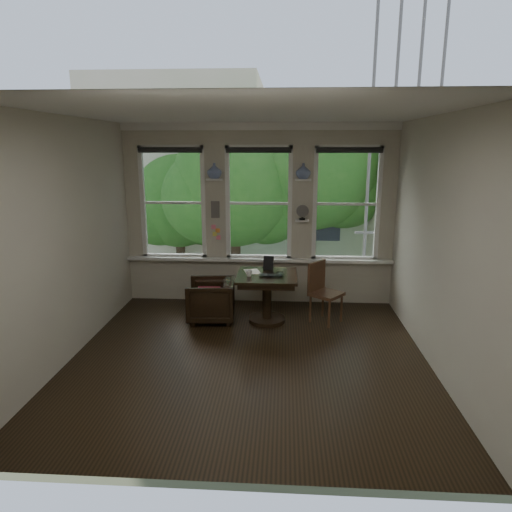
# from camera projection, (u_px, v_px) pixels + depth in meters

# --- Properties ---
(ground) EXTENTS (4.50, 4.50, 0.00)m
(ground) POSITION_uv_depth(u_px,v_px,m) (249.00, 357.00, 5.85)
(ground) COLOR black
(ground) RESTS_ON ground
(ceiling) EXTENTS (4.50, 4.50, 0.00)m
(ceiling) POSITION_uv_depth(u_px,v_px,m) (248.00, 113.00, 5.14)
(ceiling) COLOR silver
(ceiling) RESTS_ON ground
(wall_back) EXTENTS (4.50, 0.00, 4.50)m
(wall_back) POSITION_uv_depth(u_px,v_px,m) (259.00, 215.00, 7.68)
(wall_back) COLOR beige
(wall_back) RESTS_ON ground
(wall_front) EXTENTS (4.50, 0.00, 4.50)m
(wall_front) POSITION_uv_depth(u_px,v_px,m) (224.00, 306.00, 3.31)
(wall_front) COLOR beige
(wall_front) RESTS_ON ground
(wall_left) EXTENTS (0.00, 4.50, 4.50)m
(wall_left) POSITION_uv_depth(u_px,v_px,m) (67.00, 240.00, 5.63)
(wall_left) COLOR beige
(wall_left) RESTS_ON ground
(wall_right) EXTENTS (0.00, 4.50, 4.50)m
(wall_right) POSITION_uv_depth(u_px,v_px,m) (439.00, 245.00, 5.36)
(wall_right) COLOR beige
(wall_right) RESTS_ON ground
(window_left) EXTENTS (1.10, 0.12, 1.90)m
(window_left) POSITION_uv_depth(u_px,v_px,m) (173.00, 203.00, 7.72)
(window_left) COLOR white
(window_left) RESTS_ON ground
(window_center) EXTENTS (1.10, 0.12, 1.90)m
(window_center) POSITION_uv_depth(u_px,v_px,m) (259.00, 203.00, 7.63)
(window_center) COLOR white
(window_center) RESTS_ON ground
(window_right) EXTENTS (1.10, 0.12, 1.90)m
(window_right) POSITION_uv_depth(u_px,v_px,m) (346.00, 204.00, 7.54)
(window_right) COLOR white
(window_right) RESTS_ON ground
(shelf_left) EXTENTS (0.26, 0.16, 0.03)m
(shelf_left) POSITION_uv_depth(u_px,v_px,m) (215.00, 179.00, 7.48)
(shelf_left) COLOR white
(shelf_left) RESTS_ON ground
(shelf_right) EXTENTS (0.26, 0.16, 0.03)m
(shelf_right) POSITION_uv_depth(u_px,v_px,m) (303.00, 180.00, 7.40)
(shelf_right) COLOR white
(shelf_right) RESTS_ON ground
(intercom) EXTENTS (0.14, 0.06, 0.28)m
(intercom) POSITION_uv_depth(u_px,v_px,m) (215.00, 209.00, 7.63)
(intercom) COLOR #59544F
(intercom) RESTS_ON ground
(sticky_notes) EXTENTS (0.16, 0.01, 0.24)m
(sticky_notes) POSITION_uv_depth(u_px,v_px,m) (216.00, 230.00, 7.72)
(sticky_notes) COLOR pink
(sticky_notes) RESTS_ON ground
(desk_fan) EXTENTS (0.20, 0.20, 0.24)m
(desk_fan) POSITION_uv_depth(u_px,v_px,m) (302.00, 215.00, 7.51)
(desk_fan) COLOR #59544F
(desk_fan) RESTS_ON ground
(vase_left) EXTENTS (0.24, 0.24, 0.25)m
(vase_left) POSITION_uv_depth(u_px,v_px,m) (214.00, 171.00, 7.45)
(vase_left) COLOR silver
(vase_left) RESTS_ON shelf_left
(vase_right) EXTENTS (0.24, 0.24, 0.25)m
(vase_right) POSITION_uv_depth(u_px,v_px,m) (303.00, 171.00, 7.36)
(vase_right) COLOR silver
(vase_right) RESTS_ON shelf_right
(table) EXTENTS (0.90, 0.90, 0.75)m
(table) POSITION_uv_depth(u_px,v_px,m) (267.00, 298.00, 6.95)
(table) COLOR black
(table) RESTS_ON ground
(armchair_left) EXTENTS (0.76, 0.74, 0.65)m
(armchair_left) POSITION_uv_depth(u_px,v_px,m) (211.00, 300.00, 7.01)
(armchair_left) COLOR black
(armchair_left) RESTS_ON ground
(cushion_red) EXTENTS (0.45, 0.45, 0.06)m
(cushion_red) POSITION_uv_depth(u_px,v_px,m) (210.00, 293.00, 6.98)
(cushion_red) COLOR maroon
(cushion_red) RESTS_ON armchair_left
(side_chair_right) EXTENTS (0.59, 0.59, 0.92)m
(side_chair_right) POSITION_uv_depth(u_px,v_px,m) (326.00, 293.00, 6.91)
(side_chair_right) COLOR #4B2F1A
(side_chair_right) RESTS_ON ground
(laptop) EXTENTS (0.34, 0.22, 0.03)m
(laptop) POSITION_uv_depth(u_px,v_px,m) (270.00, 276.00, 6.71)
(laptop) COLOR black
(laptop) RESTS_ON table
(mug) EXTENTS (0.13, 0.13, 0.09)m
(mug) POSITION_uv_depth(u_px,v_px,m) (249.00, 273.00, 6.76)
(mug) COLOR white
(mug) RESTS_ON table
(drinking_glass) EXTENTS (0.13, 0.13, 0.09)m
(drinking_glass) POSITION_uv_depth(u_px,v_px,m) (280.00, 274.00, 6.71)
(drinking_glass) COLOR white
(drinking_glass) RESTS_ON table
(tablet) EXTENTS (0.17, 0.10, 0.22)m
(tablet) POSITION_uv_depth(u_px,v_px,m) (268.00, 263.00, 7.09)
(tablet) COLOR black
(tablet) RESTS_ON table
(papers) EXTENTS (0.29, 0.35, 0.00)m
(papers) POSITION_uv_depth(u_px,v_px,m) (252.00, 272.00, 7.01)
(papers) COLOR silver
(papers) RESTS_ON table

